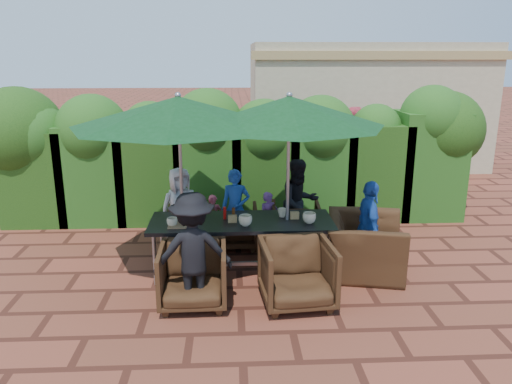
{
  "coord_description": "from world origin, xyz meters",
  "views": [
    {
      "loc": [
        -0.09,
        -6.46,
        2.92
      ],
      "look_at": [
        0.26,
        0.4,
        1.02
      ],
      "focal_mm": 35.0,
      "sensor_mm": 36.0,
      "label": 1
    }
  ],
  "objects_px": {
    "umbrella_left": "(179,112)",
    "chair_end_right": "(365,236)",
    "dining_table": "(242,226)",
    "chair_far_left": "(192,224)",
    "chair_near_right": "(297,271)",
    "chair_far_mid": "(234,224)",
    "chair_far_right": "(296,223)",
    "chair_near_left": "(193,273)",
    "umbrella_right": "(289,111)"
  },
  "relations": [
    {
      "from": "umbrella_left",
      "to": "chair_end_right",
      "type": "distance_m",
      "value": 3.02
    },
    {
      "from": "dining_table",
      "to": "chair_far_left",
      "type": "relative_size",
      "value": 3.39
    },
    {
      "from": "chair_near_right",
      "to": "chair_far_mid",
      "type": "bearing_deg",
      "value": 105.51
    },
    {
      "from": "chair_far_mid",
      "to": "chair_near_right",
      "type": "height_order",
      "value": "chair_near_right"
    },
    {
      "from": "chair_far_left",
      "to": "chair_far_right",
      "type": "bearing_deg",
      "value": 173.69
    },
    {
      "from": "umbrella_left",
      "to": "chair_far_mid",
      "type": "bearing_deg",
      "value": 53.54
    },
    {
      "from": "dining_table",
      "to": "chair_far_mid",
      "type": "height_order",
      "value": "dining_table"
    },
    {
      "from": "chair_far_right",
      "to": "chair_near_right",
      "type": "bearing_deg",
      "value": 87.24
    },
    {
      "from": "chair_near_left",
      "to": "chair_far_right",
      "type": "bearing_deg",
      "value": 50.26
    },
    {
      "from": "umbrella_right",
      "to": "chair_near_right",
      "type": "xyz_separation_m",
      "value": [
        0.02,
        -0.95,
        -1.78
      ]
    },
    {
      "from": "chair_far_left",
      "to": "umbrella_right",
      "type": "bearing_deg",
      "value": 140.4
    },
    {
      "from": "umbrella_left",
      "to": "chair_far_left",
      "type": "distance_m",
      "value": 2.1
    },
    {
      "from": "umbrella_left",
      "to": "chair_far_left",
      "type": "relative_size",
      "value": 3.83
    },
    {
      "from": "chair_near_left",
      "to": "chair_end_right",
      "type": "distance_m",
      "value": 2.45
    },
    {
      "from": "umbrella_left",
      "to": "chair_far_left",
      "type": "height_order",
      "value": "umbrella_left"
    },
    {
      "from": "chair_far_mid",
      "to": "chair_near_left",
      "type": "distance_m",
      "value": 1.94
    },
    {
      "from": "chair_near_right",
      "to": "chair_far_right",
      "type": "bearing_deg",
      "value": 77.83
    },
    {
      "from": "dining_table",
      "to": "chair_near_right",
      "type": "bearing_deg",
      "value": -56.05
    },
    {
      "from": "dining_table",
      "to": "umbrella_left",
      "type": "xyz_separation_m",
      "value": [
        -0.79,
        0.03,
        1.54
      ]
    },
    {
      "from": "chair_near_left",
      "to": "dining_table",
      "type": "bearing_deg",
      "value": 55.2
    },
    {
      "from": "umbrella_right",
      "to": "chair_near_right",
      "type": "height_order",
      "value": "umbrella_right"
    },
    {
      "from": "umbrella_left",
      "to": "chair_near_left",
      "type": "relative_size",
      "value": 3.42
    },
    {
      "from": "chair_far_right",
      "to": "chair_end_right",
      "type": "distance_m",
      "value": 1.29
    },
    {
      "from": "chair_far_mid",
      "to": "chair_far_left",
      "type": "bearing_deg",
      "value": -4.04
    },
    {
      "from": "umbrella_right",
      "to": "chair_end_right",
      "type": "xyz_separation_m",
      "value": [
        1.07,
        -0.06,
        -1.7
      ]
    },
    {
      "from": "chair_far_mid",
      "to": "chair_end_right",
      "type": "xyz_separation_m",
      "value": [
        1.79,
        -1.02,
        0.15
      ]
    },
    {
      "from": "dining_table",
      "to": "chair_far_mid",
      "type": "relative_size",
      "value": 3.4
    },
    {
      "from": "dining_table",
      "to": "chair_near_right",
      "type": "height_order",
      "value": "chair_near_right"
    },
    {
      "from": "umbrella_right",
      "to": "chair_end_right",
      "type": "relative_size",
      "value": 2.15
    },
    {
      "from": "dining_table",
      "to": "chair_end_right",
      "type": "distance_m",
      "value": 1.7
    },
    {
      "from": "umbrella_left",
      "to": "chair_near_right",
      "type": "xyz_separation_m",
      "value": [
        1.43,
        -0.98,
        -1.78
      ]
    },
    {
      "from": "umbrella_left",
      "to": "chair_end_right",
      "type": "relative_size",
      "value": 2.39
    },
    {
      "from": "umbrella_right",
      "to": "chair_near_right",
      "type": "relative_size",
      "value": 2.92
    },
    {
      "from": "chair_near_right",
      "to": "umbrella_left",
      "type": "bearing_deg",
      "value": 140.19
    },
    {
      "from": "umbrella_right",
      "to": "chair_far_left",
      "type": "distance_m",
      "value": 2.52
    },
    {
      "from": "chair_far_left",
      "to": "chair_near_right",
      "type": "distance_m",
      "value": 2.42
    },
    {
      "from": "chair_far_left",
      "to": "chair_end_right",
      "type": "relative_size",
      "value": 0.62
    },
    {
      "from": "chair_far_mid",
      "to": "dining_table",
      "type": "bearing_deg",
      "value": 95.7
    },
    {
      "from": "dining_table",
      "to": "chair_far_left",
      "type": "distance_m",
      "value": 1.31
    },
    {
      "from": "chair_end_right",
      "to": "chair_far_left",
      "type": "bearing_deg",
      "value": 78.17
    },
    {
      "from": "umbrella_right",
      "to": "chair_near_left",
      "type": "relative_size",
      "value": 3.08
    },
    {
      "from": "chair_far_left",
      "to": "chair_far_mid",
      "type": "height_order",
      "value": "chair_far_left"
    },
    {
      "from": "chair_far_left",
      "to": "chair_near_right",
      "type": "height_order",
      "value": "chair_near_right"
    },
    {
      "from": "chair_far_left",
      "to": "chair_far_mid",
      "type": "xyz_separation_m",
      "value": [
        0.66,
        -0.05,
        -0.0
      ]
    },
    {
      "from": "chair_far_left",
      "to": "chair_near_left",
      "type": "height_order",
      "value": "chair_near_left"
    },
    {
      "from": "umbrella_left",
      "to": "umbrella_right",
      "type": "xyz_separation_m",
      "value": [
        1.41,
        -0.03,
        -0.0
      ]
    },
    {
      "from": "chair_end_right",
      "to": "umbrella_left",
      "type": "bearing_deg",
      "value": 99.93
    },
    {
      "from": "umbrella_left",
      "to": "chair_far_right",
      "type": "relative_size",
      "value": 3.66
    },
    {
      "from": "chair_near_left",
      "to": "chair_end_right",
      "type": "xyz_separation_m",
      "value": [
        2.3,
        0.85,
        0.1
      ]
    },
    {
      "from": "chair_far_left",
      "to": "chair_near_right",
      "type": "relative_size",
      "value": 0.85
    }
  ]
}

